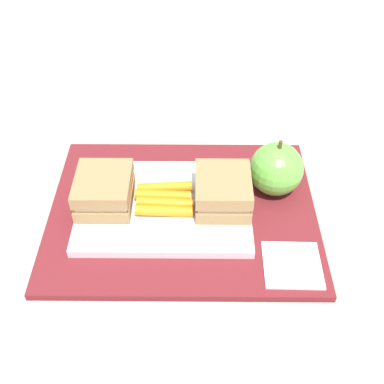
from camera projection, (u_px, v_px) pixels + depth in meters
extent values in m
plane|color=#B7AD99|center=(183.00, 214.00, 0.65)|extent=(2.40, 2.40, 0.00)
cube|color=maroon|center=(183.00, 211.00, 0.65)|extent=(0.36, 0.28, 0.01)
cube|color=white|center=(164.00, 206.00, 0.64)|extent=(0.23, 0.17, 0.01)
cube|color=#9E7A4C|center=(105.00, 197.00, 0.63)|extent=(0.07, 0.08, 0.02)
cube|color=beige|center=(104.00, 190.00, 0.62)|extent=(0.07, 0.07, 0.01)
cube|color=#9E7A4C|center=(103.00, 183.00, 0.61)|extent=(0.07, 0.08, 0.02)
cube|color=#9E7A4C|center=(222.00, 198.00, 0.63)|extent=(0.07, 0.08, 0.02)
cube|color=beige|center=(223.00, 191.00, 0.62)|extent=(0.07, 0.07, 0.01)
cube|color=#9E7A4C|center=(223.00, 184.00, 0.61)|extent=(0.07, 0.08, 0.02)
cylinder|color=orange|center=(164.00, 211.00, 0.61)|extent=(0.08, 0.01, 0.02)
cylinder|color=orange|center=(165.00, 203.00, 0.62)|extent=(0.08, 0.01, 0.02)
cylinder|color=orange|center=(163.00, 195.00, 0.63)|extent=(0.08, 0.01, 0.02)
cylinder|color=orange|center=(165.00, 187.00, 0.65)|extent=(0.08, 0.01, 0.02)
sphere|color=#66B742|center=(276.00, 169.00, 0.65)|extent=(0.07, 0.07, 0.07)
cylinder|color=brown|center=(280.00, 145.00, 0.62)|extent=(0.01, 0.01, 0.01)
cube|color=white|center=(292.00, 265.00, 0.57)|extent=(0.07, 0.07, 0.00)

